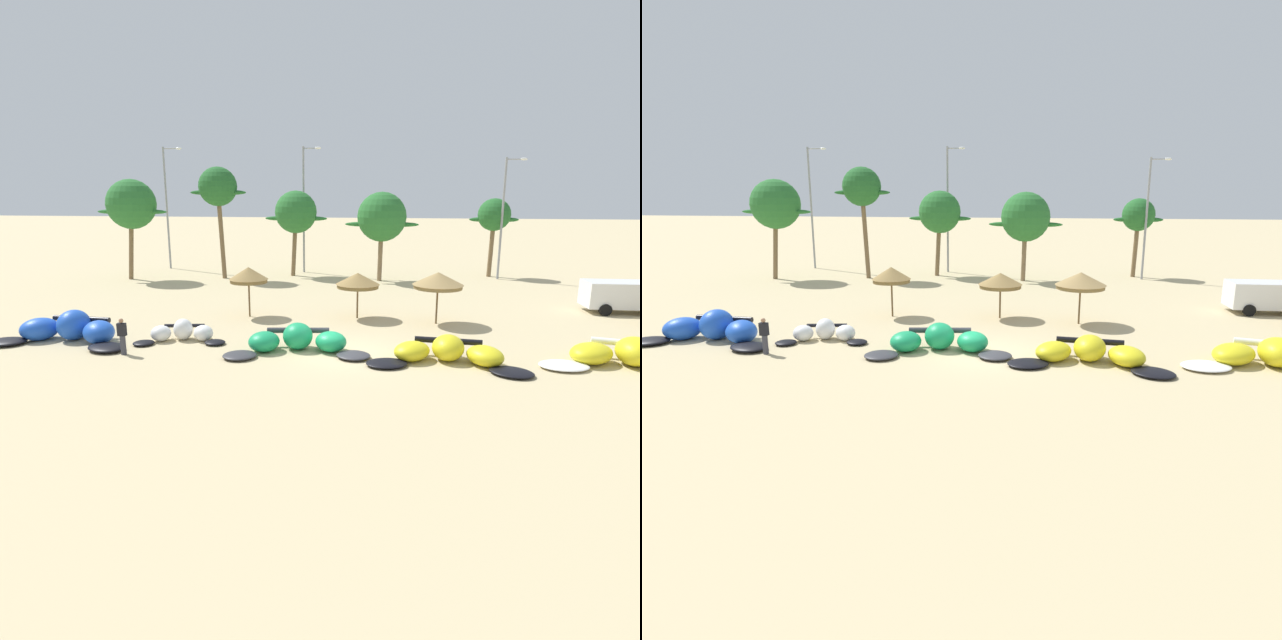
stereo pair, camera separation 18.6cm
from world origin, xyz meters
The scene contains 19 objects.
ground_plane centered at (0.00, 0.00, 0.00)m, with size 260.00×260.00×0.00m, color #C6B284.
kite_far_left centered at (-13.02, 0.13, 0.55)m, with size 7.28×3.46×1.44m.
kite_left centered at (-7.75, 0.98, 0.39)m, with size 4.47×2.44×1.02m.
kite_left_of_center centered at (-1.99, 0.09, 0.46)m, with size 6.65×3.47×1.21m.
kite_center centered at (4.49, -0.62, 0.42)m, with size 6.90×3.44×1.09m.
kite_right_of_center centered at (11.96, -0.24, 0.45)m, with size 7.57×4.46×1.16m.
beach_umbrella_near_van centered at (-5.95, 6.38, 2.40)m, with size 2.21×2.21×2.85m.
beach_umbrella_middle centered at (0.17, 6.88, 2.15)m, with size 2.45×2.45×2.57m.
beach_umbrella_near_palms centered at (4.49, 6.18, 2.37)m, with size 2.71×2.71×2.80m.
parked_van centered at (15.59, 10.51, 1.09)m, with size 4.70×2.33×1.84m.
person_near_kites centered at (-9.44, -1.47, 0.82)m, with size 0.36×0.24×1.62m.
palm_leftmost centered at (-18.71, 18.09, 5.97)m, with size 5.87×3.91×7.98m.
palm_left centered at (-12.04, 19.64, 7.26)m, with size 4.64×3.10×8.94m.
palm_left_of_gap centered at (-6.12, 21.84, 5.28)m, with size 5.26×3.50×7.09m.
palm_center_left centered at (1.05, 20.14, 5.02)m, with size 5.79×3.86×6.99m.
palm_center_right centered at (10.15, 23.62, 5.04)m, with size 3.98×2.66×6.47m.
lamppost_west centered at (-18.51, 24.57, 6.00)m, with size 1.83×0.24×10.88m.
lamppost_west_center centered at (-5.73, 23.99, 5.90)m, with size 1.64×0.24×10.73m.
lamppost_east_center centered at (10.68, 22.35, 5.33)m, with size 1.65×0.24×9.60m.
Camera 2 is at (2.38, -22.04, 6.88)m, focal length 29.54 mm.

